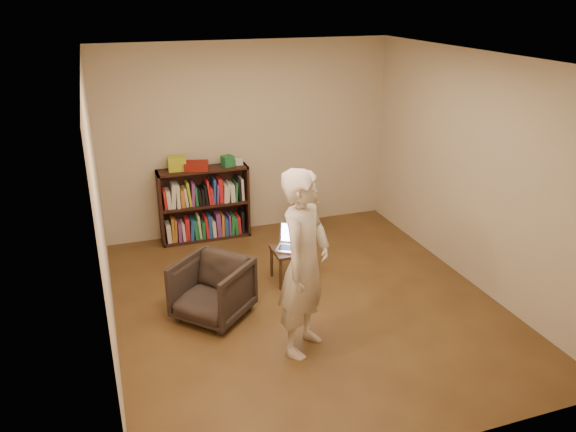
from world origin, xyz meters
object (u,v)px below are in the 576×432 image
object	(u,v)px
side_table	(290,254)
laptop	(293,243)
armchair	(212,289)
person	(304,264)
bookshelf	(204,208)
stool	(304,206)

from	to	relation	value
side_table	laptop	size ratio (longest dim) A/B	0.88
armchair	person	distance (m)	1.22
bookshelf	stool	distance (m)	1.37
bookshelf	stool	world-z (taller)	bookshelf
stool	side_table	size ratio (longest dim) A/B	1.20
stool	laptop	xyz separation A→B (m)	(-0.60, -1.24, 0.08)
bookshelf	laptop	size ratio (longest dim) A/B	2.58
side_table	person	distance (m)	1.45
laptop	stool	bearing A→B (deg)	95.09
side_table	armchair	bearing A→B (deg)	-154.90
laptop	person	bearing A→B (deg)	-74.73
stool	armchair	bearing A→B (deg)	-133.65
stool	side_table	bearing A→B (deg)	-117.03
stool	side_table	world-z (taller)	stool
side_table	stool	bearing A→B (deg)	62.97
armchair	person	world-z (taller)	person
armchair	bookshelf	bearing A→B (deg)	127.31
stool	armchair	size ratio (longest dim) A/B	0.70
armchair	side_table	xyz separation A→B (m)	(1.02, 0.48, 0.02)
bookshelf	armchair	world-z (taller)	bookshelf
bookshelf	stool	size ratio (longest dim) A/B	2.46
armchair	laptop	distance (m)	1.19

